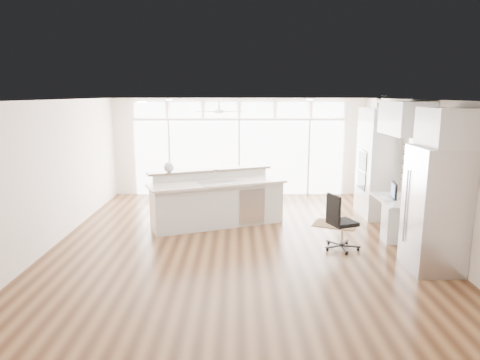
{
  "coord_description": "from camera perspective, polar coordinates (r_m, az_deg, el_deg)",
  "views": [
    {
      "loc": [
        -0.04,
        -7.91,
        2.8
      ],
      "look_at": [
        0.01,
        0.6,
        1.09
      ],
      "focal_mm": 32.0,
      "sensor_mm": 36.0,
      "label": 1
    }
  ],
  "objects": [
    {
      "name": "oven_cabinet",
      "position": [
        10.34,
        17.79,
        2.2
      ],
      "size": [
        0.64,
        1.2,
        2.5
      ],
      "primitive_type": "cube",
      "color": "silver",
      "rests_on": "floor"
    },
    {
      "name": "wall_right",
      "position": [
        8.79,
        23.46,
        0.93
      ],
      "size": [
        0.04,
        8.0,
        2.7
      ],
      "primitive_type": "cube",
      "color": "white",
      "rests_on": "floor"
    },
    {
      "name": "desk_window",
      "position": [
        9.01,
        22.57,
        2.52
      ],
      "size": [
        0.04,
        0.85,
        0.85
      ],
      "primitive_type": "cube",
      "color": "white",
      "rests_on": "wall_right"
    },
    {
      "name": "glass_wall",
      "position": [
        11.98,
        -0.11,
        2.97
      ],
      "size": [
        5.8,
        0.06,
        2.08
      ],
      "primitive_type": "cube",
      "color": "white",
      "rests_on": "wall_back"
    },
    {
      "name": "wall_left",
      "position": [
        8.75,
        -23.59,
        0.88
      ],
      "size": [
        0.04,
        8.0,
        2.7
      ],
      "primitive_type": "cube",
      "color": "white",
      "rests_on": "floor"
    },
    {
      "name": "kitchen_island",
      "position": [
        9.24,
        -3.02,
        -2.53
      ],
      "size": [
        3.13,
        2.09,
        1.16
      ],
      "primitive_type": "cube",
      "rotation": [
        0.0,
        0.0,
        0.37
      ],
      "color": "silver",
      "rests_on": "floor"
    },
    {
      "name": "keyboard",
      "position": [
        8.95,
        18.77,
        -2.37
      ],
      "size": [
        0.16,
        0.36,
        0.02
      ],
      "primitive_type": "cube",
      "rotation": [
        0.0,
        0.0,
        -0.09
      ],
      "color": "white",
      "rests_on": "desk_nook"
    },
    {
      "name": "wall_back",
      "position": [
        12.0,
        -0.11,
        4.43
      ],
      "size": [
        7.0,
        0.04,
        2.7
      ],
      "primitive_type": "cube",
      "color": "white",
      "rests_on": "floor"
    },
    {
      "name": "ceiling",
      "position": [
        7.91,
        -0.02,
        10.65
      ],
      "size": [
        7.0,
        8.0,
        0.02
      ],
      "primitive_type": "cube",
      "color": "white",
      "rests_on": "wall_back"
    },
    {
      "name": "recessed_lights",
      "position": [
        8.11,
        -0.03,
        10.52
      ],
      "size": [
        3.4,
        3.0,
        0.02
      ],
      "primitive_type": "cube",
      "color": "beige",
      "rests_on": "ceiling"
    },
    {
      "name": "ceiling_fan",
      "position": [
        10.72,
        -2.81,
        9.65
      ],
      "size": [
        1.16,
        1.16,
        0.32
      ],
      "primitive_type": "cube",
      "color": "silver",
      "rests_on": "ceiling"
    },
    {
      "name": "transom_row",
      "position": [
        11.86,
        -0.12,
        9.34
      ],
      "size": [
        5.9,
        0.06,
        0.4
      ],
      "primitive_type": "cube",
      "color": "white",
      "rests_on": "wall_back"
    },
    {
      "name": "potted_plant",
      "position": [
        10.23,
        18.25,
        9.74
      ],
      "size": [
        0.27,
        0.3,
        0.22
      ],
      "primitive_type": "imported",
      "rotation": [
        0.0,
        0.0,
        -0.06
      ],
      "color": "#305223",
      "rests_on": "oven_cabinet"
    },
    {
      "name": "framed_photos",
      "position": [
        9.6,
        21.09,
        2.22
      ],
      "size": [
        0.06,
        0.22,
        0.8
      ],
      "primitive_type": "cube",
      "color": "black",
      "rests_on": "wall_right"
    },
    {
      "name": "refrigerator",
      "position": [
        7.5,
        24.6,
        -3.58
      ],
      "size": [
        0.76,
        0.9,
        2.0
      ],
      "primitive_type": "cube",
      "color": "#BCBDC1",
      "rests_on": "floor"
    },
    {
      "name": "wall_front",
      "position": [
        4.17,
        0.25,
        -8.96
      ],
      "size": [
        7.0,
        0.04,
        2.7
      ],
      "primitive_type": "cube",
      "color": "white",
      "rests_on": "floor"
    },
    {
      "name": "floor",
      "position": [
        8.39,
        -0.02,
        -8.19
      ],
      "size": [
        7.0,
        8.0,
        0.02
      ],
      "primitive_type": "cube",
      "color": "#442714",
      "rests_on": "ground"
    },
    {
      "name": "fishbowl",
      "position": [
        9.24,
        -9.45,
        1.7
      ],
      "size": [
        0.3,
        0.3,
        0.22
      ],
      "primitive_type": "sphere",
      "rotation": [
        0.0,
        0.0,
        0.51
      ],
      "color": "silver",
      "rests_on": "kitchen_island"
    },
    {
      "name": "fridge_cabinet",
      "position": [
        7.32,
        25.87,
        6.33
      ],
      "size": [
        0.64,
        0.9,
        0.6
      ],
      "primitive_type": "cube",
      "color": "silver",
      "rests_on": "wall_right"
    },
    {
      "name": "upper_cabinets",
      "position": [
        8.83,
        21.22,
        7.69
      ],
      "size": [
        0.64,
        1.3,
        0.64
      ],
      "primitive_type": "cube",
      "color": "silver",
      "rests_on": "wall_right"
    },
    {
      "name": "desk_nook",
      "position": [
        9.13,
        20.1,
        -4.72
      ],
      "size": [
        0.72,
        1.3,
        0.76
      ],
      "primitive_type": "cube",
      "color": "silver",
      "rests_on": "floor"
    },
    {
      "name": "office_chair",
      "position": [
        8.02,
        13.52,
        -5.49
      ],
      "size": [
        0.68,
        0.66,
        1.04
      ],
      "primitive_type": "cube",
      "rotation": [
        0.0,
        0.0,
        0.37
      ],
      "color": "black",
      "rests_on": "floor"
    },
    {
      "name": "rug",
      "position": [
        9.62,
        12.55,
        -5.79
      ],
      "size": [
        1.09,
        0.96,
        0.01
      ],
      "primitive_type": "cube",
      "rotation": [
        0.0,
        0.0,
        -0.42
      ],
      "color": "#321F0F",
      "rests_on": "floor"
    },
    {
      "name": "monitor",
      "position": [
        8.97,
        19.86,
        -1.3
      ],
      "size": [
        0.14,
        0.43,
        0.36
      ],
      "primitive_type": "cube",
      "rotation": [
        0.0,
        0.0,
        -0.17
      ],
      "color": "black",
      "rests_on": "desk_nook"
    }
  ]
}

